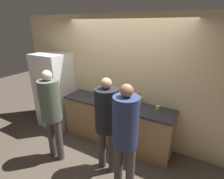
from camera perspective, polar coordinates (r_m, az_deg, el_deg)
The scene contains 11 objects.
ground_plane at distance 3.77m, azimuth -1.05°, elevation -19.07°, with size 14.00×14.00×0.00m, color #4C4238.
wall_back at distance 3.62m, azimuth 3.77°, elevation 2.82°, with size 5.20×0.06×2.60m.
counter at distance 3.74m, azimuth 1.53°, elevation -10.72°, with size 2.32×0.60×0.92m.
refrigerator at distance 4.45m, azimuth -18.19°, elevation -0.35°, with size 0.76×0.69×1.78m.
person_left at distance 3.22m, azimuth -19.21°, elevation -6.04°, with size 0.35×0.35×1.71m.
person_center at distance 2.80m, azimuth -1.74°, elevation -9.23°, with size 0.37×0.37×1.67m.
person_right at distance 2.45m, azimuth 4.36°, elevation -13.62°, with size 0.35×0.35×1.72m.
fruit_bowl at distance 3.53m, azimuth 4.39°, elevation -3.50°, with size 0.31×0.31×0.13m.
utensil_crock at distance 3.50m, azimuth 8.92°, elevation -3.47°, with size 0.11×0.11×0.24m.
bottle_red at distance 3.60m, azimuth -2.53°, elevation -2.39°, with size 0.06×0.06×0.20m.
cup_yellow at distance 3.34m, azimuth 14.75°, elevation -5.76°, with size 0.08×0.08×0.08m.
Camera 1 is at (1.47, -2.50, 2.40)m, focal length 28.00 mm.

